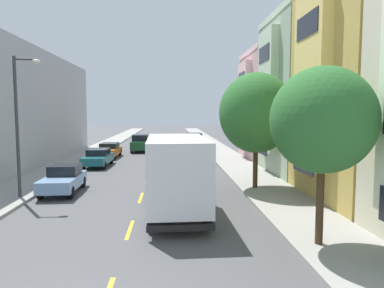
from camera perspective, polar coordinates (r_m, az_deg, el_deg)
name	(u,v)px	position (r m, az deg, el deg)	size (l,w,h in m)	color
ground_plane	(155,155)	(36.42, -5.95, -1.85)	(160.00, 160.00, 0.00)	#4C4C4F
sidewalk_left	(80,158)	(35.46, -17.64, -2.14)	(3.20, 120.00, 0.14)	#99968E
sidewalk_right	(227,157)	(34.83, 5.67, -2.05)	(3.20, 120.00, 0.14)	#99968E
lane_centerline_dashes	(153,163)	(30.97, -6.38, -3.09)	(0.14, 47.20, 0.01)	yellow
townhouse_third_sage	(351,98)	(27.96, 24.43, 6.84)	(12.58, 7.57, 11.35)	#99AD8E
townhouse_fourth_rose	(311,108)	(35.10, 18.75, 5.58)	(13.03, 7.57, 10.12)	#CC9E9E
street_tree_nearest	(323,120)	(11.95, 20.41, 3.60)	(3.33, 3.33, 5.76)	#47331E
street_tree_second	(256,113)	(20.23, 10.36, 4.97)	(4.19, 4.19, 6.53)	#47331E
street_lamp	(20,117)	(19.58, -26.15, 3.98)	(1.35, 0.28, 7.05)	#38383D
delivery_box_truck	(176,169)	(15.61, -2.58, -4.14)	(2.60, 7.66, 3.38)	white
parked_sedan_teal	(98,157)	(29.87, -14.95, -2.10)	(1.90, 4.54, 1.43)	#195B60
parked_suv_black	(194,141)	(42.34, 0.37, 0.50)	(1.96, 4.80, 1.93)	black
parked_pickup_silver	(198,150)	(34.09, 0.98, -0.91)	(2.11, 5.34, 1.73)	#B2B5BA
parked_hatchback_sky	(63,179)	(20.77, -20.10, -5.36)	(1.83, 4.04, 1.50)	#7A9EC6
parked_sedan_orange	(109,150)	(35.39, -13.26, -0.95)	(1.93, 4.55, 1.43)	orange
moving_forest_sedan	(141,143)	(40.26, -8.29, 0.20)	(1.95, 4.80, 1.93)	#194C28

